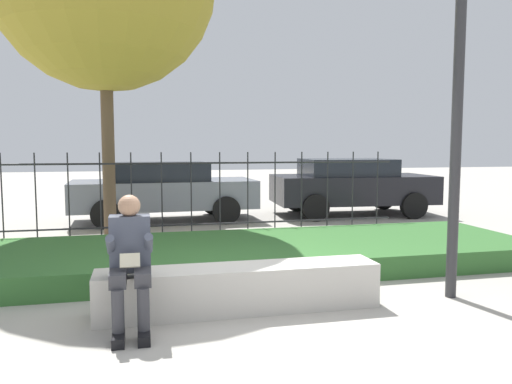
{
  "coord_description": "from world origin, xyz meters",
  "views": [
    {
      "loc": [
        -1.16,
        -5.04,
        1.74
      ],
      "look_at": [
        0.67,
        2.75,
        0.99
      ],
      "focal_mm": 35.0,
      "sensor_mm": 36.0,
      "label": 1
    }
  ],
  "objects_px": {
    "stone_bench": "(240,291)",
    "person_seated_reader": "(130,256)",
    "car_parked_center": "(163,190)",
    "car_parked_right": "(351,185)",
    "street_lamp": "(459,72)"
  },
  "relations": [
    {
      "from": "stone_bench",
      "to": "car_parked_right",
      "type": "relative_size",
      "value": 0.74
    },
    {
      "from": "stone_bench",
      "to": "person_seated_reader",
      "type": "bearing_deg",
      "value": -165.54
    },
    {
      "from": "car_parked_center",
      "to": "car_parked_right",
      "type": "relative_size",
      "value": 1.04
    },
    {
      "from": "stone_bench",
      "to": "car_parked_center",
      "type": "height_order",
      "value": "car_parked_center"
    },
    {
      "from": "car_parked_center",
      "to": "street_lamp",
      "type": "distance_m",
      "value": 7.52
    },
    {
      "from": "person_seated_reader",
      "to": "car_parked_right",
      "type": "height_order",
      "value": "car_parked_right"
    },
    {
      "from": "stone_bench",
      "to": "person_seated_reader",
      "type": "distance_m",
      "value": 1.25
    },
    {
      "from": "stone_bench",
      "to": "car_parked_center",
      "type": "xyz_separation_m",
      "value": [
        -0.49,
        6.58,
        0.52
      ]
    },
    {
      "from": "person_seated_reader",
      "to": "street_lamp",
      "type": "xyz_separation_m",
      "value": [
        3.57,
        0.2,
        1.85
      ]
    },
    {
      "from": "person_seated_reader",
      "to": "car_parked_right",
      "type": "xyz_separation_m",
      "value": [
        5.27,
        6.82,
        0.06
      ]
    },
    {
      "from": "stone_bench",
      "to": "person_seated_reader",
      "type": "height_order",
      "value": "person_seated_reader"
    },
    {
      "from": "car_parked_center",
      "to": "car_parked_right",
      "type": "xyz_separation_m",
      "value": [
        4.65,
        -0.05,
        0.03
      ]
    },
    {
      "from": "stone_bench",
      "to": "car_parked_center",
      "type": "relative_size",
      "value": 0.71
    },
    {
      "from": "stone_bench",
      "to": "person_seated_reader",
      "type": "relative_size",
      "value": 2.33
    },
    {
      "from": "car_parked_right",
      "to": "street_lamp",
      "type": "xyz_separation_m",
      "value": [
        -1.7,
        -6.62,
        1.8
      ]
    }
  ]
}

